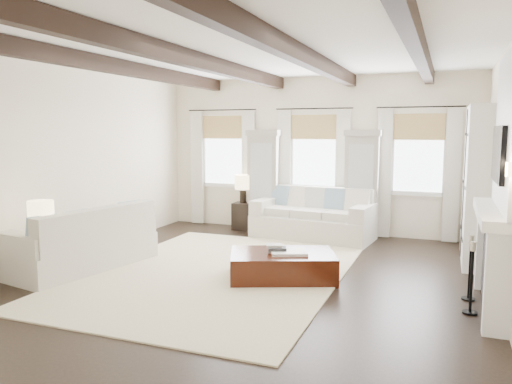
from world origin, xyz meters
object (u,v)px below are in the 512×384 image
at_px(sofa_left, 85,244).
at_px(sofa_back, 314,218).
at_px(side_table_back, 243,216).
at_px(ottoman, 283,266).
at_px(side_table_front, 44,262).

bearing_deg(sofa_left, sofa_back, 51.56).
bearing_deg(side_table_back, sofa_left, -106.48).
xyz_separation_m(ottoman, side_table_back, (-1.90, 3.11, 0.10)).
relative_size(ottoman, side_table_front, 2.72).
distance_m(ottoman, side_table_front, 3.39).
height_order(ottoman, side_table_back, side_table_back).
bearing_deg(sofa_back, sofa_left, -128.44).
bearing_deg(sofa_left, side_table_back, 73.52).
height_order(sofa_back, side_table_back, sofa_back).
bearing_deg(sofa_back, side_table_back, 170.75).
xyz_separation_m(side_table_front, side_table_back, (1.23, 4.40, 0.02)).
distance_m(side_table_front, side_table_back, 4.57).
bearing_deg(ottoman, sofa_back, 73.61).
bearing_deg(ottoman, side_table_front, -179.64).
relative_size(sofa_back, ottoman, 1.65).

